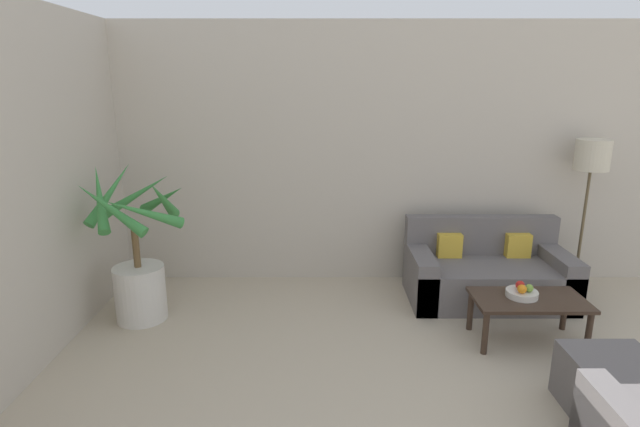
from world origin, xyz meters
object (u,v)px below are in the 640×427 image
potted_palm (137,264)px  apple_red (519,285)px  floor_lamp (590,163)px  fruit_bowl (520,293)px  apple_green (528,288)px  ottoman (610,386)px  coffee_table (527,304)px  orange_fruit (520,289)px  sofa_loveseat (485,274)px

potted_palm → apple_red: (3.29, -0.35, -0.05)m
floor_lamp → fruit_bowl: (-1.01, -1.07, -0.92)m
apple_green → fruit_bowl: bearing=154.9°
apple_green → ottoman: apple_green is taller
potted_palm → ottoman: 3.79m
apple_red → fruit_bowl: bearing=-77.8°
floor_lamp → ottoman: (-0.79, -2.05, -1.13)m
floor_lamp → coffee_table: bearing=-131.0°
fruit_bowl → orange_fruit: 0.09m
sofa_loveseat → floor_lamp: (1.03, 0.26, 1.07)m
fruit_bowl → orange_fruit: bearing=-115.8°
apple_green → sofa_loveseat: bearing=94.1°
orange_fruit → fruit_bowl: bearing=64.2°
potted_palm → floor_lamp: (4.31, 0.70, 0.80)m
fruit_bowl → apple_green: bearing=-25.1°
orange_fruit → sofa_loveseat: bearing=89.3°
ottoman → fruit_bowl: bearing=103.2°
coffee_table → apple_green: apple_green is taller
floor_lamp → apple_green: floor_lamp is taller
fruit_bowl → apple_red: 0.07m
apple_green → orange_fruit: size_ratio=0.88×
floor_lamp → coffee_table: size_ratio=1.72×
floor_lamp → apple_green: (-0.97, -1.10, -0.86)m
apple_red → floor_lamp: bearing=45.6°
floor_lamp → apple_green: size_ratio=23.92×
fruit_bowl → apple_red: size_ratio=3.54×
ottoman → apple_green: bearing=100.8°
apple_red → orange_fruit: (-0.02, -0.08, 0.00)m
fruit_bowl → orange_fruit: size_ratio=3.49×
sofa_loveseat → orange_fruit: bearing=-90.7°
sofa_loveseat → floor_lamp: bearing=14.0°
apple_green → ottoman: bearing=-79.2°
coffee_table → fruit_bowl: bearing=150.8°
floor_lamp → ottoman: floor_lamp is taller
fruit_bowl → potted_palm: bearing=173.4°
potted_palm → coffee_table: size_ratio=1.58×
coffee_table → fruit_bowl: 0.10m
floor_lamp → apple_red: bearing=-134.4°
floor_lamp → sofa_loveseat: bearing=-166.0°
potted_palm → ottoman: size_ratio=2.59×
ottoman → potted_palm: bearing=159.0°
coffee_table → apple_red: size_ratio=12.53×
coffee_table → apple_red: (-0.06, 0.06, 0.15)m
orange_fruit → potted_palm: bearing=172.5°
sofa_loveseat → fruit_bowl: sofa_loveseat is taller
fruit_bowl → ottoman: (0.23, -0.97, -0.22)m
sofa_loveseat → ottoman: 1.81m
apple_green → coffee_table: bearing=-48.4°
coffee_table → apple_green: (-0.01, 0.01, 0.14)m
orange_fruit → ottoman: 0.99m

